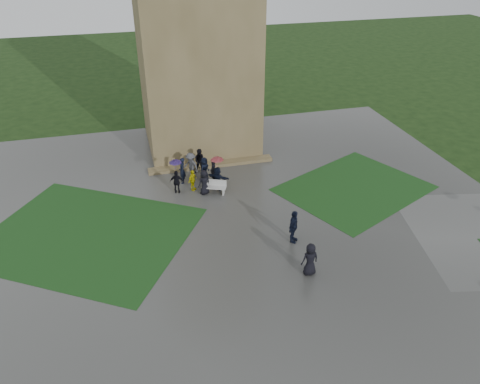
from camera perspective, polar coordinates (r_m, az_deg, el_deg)
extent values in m
plane|color=black|center=(25.11, 1.41, -7.54)|extent=(120.00, 120.00, 0.00)
cube|color=#373735|center=(26.65, 0.23, -4.98)|extent=(34.00, 34.00, 0.02)
cube|color=#123512|center=(27.83, -18.12, -4.97)|extent=(14.10, 13.46, 0.01)
cube|color=#123512|center=(31.83, 13.76, 0.44)|extent=(11.12, 10.15, 0.01)
cube|color=brown|center=(35.08, -5.54, 19.63)|extent=(8.00, 8.00, 18.00)
cube|color=brown|center=(33.80, -3.53, 3.36)|extent=(9.00, 0.80, 0.22)
cube|color=#BAB9B4|center=(30.16, -3.20, 0.58)|extent=(1.63, 1.04, 0.06)
cube|color=#BAB9B4|center=(30.39, -4.35, 0.27)|extent=(0.24, 0.42, 0.44)
cube|color=#BAB9B4|center=(30.17, -2.02, 0.09)|extent=(0.24, 0.42, 0.44)
cube|color=#BAB9B4|center=(30.23, -3.13, 1.18)|extent=(1.46, 0.66, 0.42)
imported|color=black|center=(31.14, -3.28, 2.48)|extent=(0.45, 0.66, 1.77)
imported|color=black|center=(31.75, -4.35, 2.87)|extent=(0.93, 0.95, 1.62)
imported|color=black|center=(32.59, -4.87, 3.77)|extent=(0.95, 0.67, 1.79)
imported|color=#45454A|center=(31.92, -6.00, 3.20)|extent=(1.25, 1.34, 1.87)
imported|color=black|center=(31.44, -7.06, 2.61)|extent=(0.48, 0.69, 1.80)
imported|color=black|center=(30.31, -7.70, 1.21)|extent=(1.04, 0.77, 1.58)
imported|color=#C2B80B|center=(30.54, -5.80, 1.43)|extent=(0.93, 0.94, 1.44)
imported|color=black|center=(30.00, -4.38, 1.18)|extent=(0.97, 0.83, 1.67)
imported|color=black|center=(30.43, -2.75, 1.65)|extent=(1.51, 1.38, 1.63)
imported|color=#CB535D|center=(29.86, -2.81, 3.71)|extent=(0.81, 0.81, 0.71)
imported|color=#523697|center=(29.72, -7.87, 3.36)|extent=(0.77, 0.77, 0.68)
imported|color=black|center=(25.58, 6.54, -4.22)|extent=(1.22, 1.29, 1.94)
imported|color=black|center=(23.53, 8.54, -8.13)|extent=(0.91, 0.66, 1.78)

